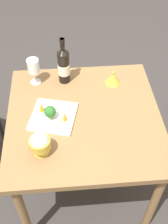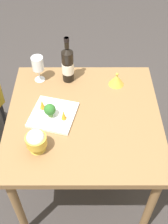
{
  "view_description": "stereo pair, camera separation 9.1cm",
  "coord_description": "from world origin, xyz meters",
  "px_view_note": "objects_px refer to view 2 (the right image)",
  "views": [
    {
      "loc": [
        0.09,
        1.1,
        1.97
      ],
      "look_at": [
        0.0,
        0.0,
        0.78
      ],
      "focal_mm": 45.23,
      "sensor_mm": 36.0,
      "label": 1
    },
    {
      "loc": [
        0.0,
        1.11,
        1.97
      ],
      "look_at": [
        0.0,
        0.0,
        0.78
      ],
      "focal_mm": 45.23,
      "sensor_mm": 36.0,
      "label": 2
    }
  ],
  "objects_px": {
    "wine_glass": "(38,64)",
    "carrot_garnish_right": "(42,104)",
    "rice_bowl": "(36,140)",
    "rice_bowl_lid": "(117,80)",
    "serving_plate": "(53,115)",
    "broccoli_floret": "(50,110)",
    "wine_bottle": "(68,64)",
    "carrot_garnish_left": "(64,115)"
  },
  "relations": [
    {
      "from": "serving_plate",
      "to": "carrot_garnish_left",
      "type": "distance_m",
      "value": 0.09
    },
    {
      "from": "rice_bowl_lid",
      "to": "rice_bowl",
      "type": "bearing_deg",
      "value": 48.53
    },
    {
      "from": "wine_glass",
      "to": "broccoli_floret",
      "type": "xyz_separation_m",
      "value": [
        -0.1,
        0.34,
        -0.06
      ]
    },
    {
      "from": "wine_bottle",
      "to": "carrot_garnish_left",
      "type": "bearing_deg",
      "value": 88.04
    },
    {
      "from": "serving_plate",
      "to": "broccoli_floret",
      "type": "relative_size",
      "value": 3.55
    },
    {
      "from": "rice_bowl",
      "to": "rice_bowl_lid",
      "type": "xyz_separation_m",
      "value": [
        -0.45,
        -0.51,
        -0.04
      ]
    },
    {
      "from": "rice_bowl_lid",
      "to": "carrot_garnish_left",
      "type": "xyz_separation_m",
      "value": [
        0.33,
        0.32,
        0.01
      ]
    },
    {
      "from": "rice_bowl",
      "to": "carrot_garnish_left",
      "type": "bearing_deg",
      "value": -123.1
    },
    {
      "from": "broccoli_floret",
      "to": "carrot_garnish_left",
      "type": "distance_m",
      "value": 0.08
    },
    {
      "from": "rice_bowl",
      "to": "serving_plate",
      "type": "distance_m",
      "value": 0.26
    },
    {
      "from": "broccoli_floret",
      "to": "carrot_garnish_right",
      "type": "bearing_deg",
      "value": -50.14
    },
    {
      "from": "wine_bottle",
      "to": "broccoli_floret",
      "type": "bearing_deg",
      "value": 74.95
    },
    {
      "from": "wine_glass",
      "to": "rice_bowl",
      "type": "xyz_separation_m",
      "value": [
        -0.05,
        0.56,
        -0.05
      ]
    },
    {
      "from": "wine_bottle",
      "to": "serving_plate",
      "type": "relative_size",
      "value": 1.05
    },
    {
      "from": "wine_glass",
      "to": "wine_bottle",
      "type": "bearing_deg",
      "value": -179.43
    },
    {
      "from": "broccoli_floret",
      "to": "carrot_garnish_left",
      "type": "relative_size",
      "value": 1.31
    },
    {
      "from": "serving_plate",
      "to": "rice_bowl_lid",
      "type": "bearing_deg",
      "value": -144.74
    },
    {
      "from": "rice_bowl",
      "to": "rice_bowl_lid",
      "type": "distance_m",
      "value": 0.69
    },
    {
      "from": "rice_bowl_lid",
      "to": "carrot_garnish_right",
      "type": "relative_size",
      "value": 1.56
    },
    {
      "from": "carrot_garnish_left",
      "to": "carrot_garnish_right",
      "type": "xyz_separation_m",
      "value": [
        0.13,
        -0.08,
        -0.0
      ]
    },
    {
      "from": "broccoli_floret",
      "to": "wine_glass",
      "type": "bearing_deg",
      "value": -73.75
    },
    {
      "from": "rice_bowl",
      "to": "rice_bowl_lid",
      "type": "bearing_deg",
      "value": -131.47
    },
    {
      "from": "wine_glass",
      "to": "broccoli_floret",
      "type": "relative_size",
      "value": 2.09
    },
    {
      "from": "carrot_garnish_right",
      "to": "serving_plate",
      "type": "bearing_deg",
      "value": 145.3
    },
    {
      "from": "rice_bowl_lid",
      "to": "broccoli_floret",
      "type": "height_order",
      "value": "broccoli_floret"
    },
    {
      "from": "wine_bottle",
      "to": "broccoli_floret",
      "type": "relative_size",
      "value": 3.71
    },
    {
      "from": "wine_bottle",
      "to": "serving_plate",
      "type": "height_order",
      "value": "wine_bottle"
    },
    {
      "from": "rice_bowl",
      "to": "rice_bowl_lid",
      "type": "height_order",
      "value": "rice_bowl"
    },
    {
      "from": "wine_bottle",
      "to": "carrot_garnish_right",
      "type": "height_order",
      "value": "wine_bottle"
    },
    {
      "from": "wine_glass",
      "to": "carrot_garnish_right",
      "type": "height_order",
      "value": "wine_glass"
    },
    {
      "from": "carrot_garnish_right",
      "to": "rice_bowl",
      "type": "bearing_deg",
      "value": 90.08
    },
    {
      "from": "rice_bowl_lid",
      "to": "carrot_garnish_left",
      "type": "bearing_deg",
      "value": 44.16
    },
    {
      "from": "serving_plate",
      "to": "carrot_garnish_right",
      "type": "height_order",
      "value": "carrot_garnish_right"
    },
    {
      "from": "wine_glass",
      "to": "rice_bowl_lid",
      "type": "distance_m",
      "value": 0.51
    },
    {
      "from": "wine_glass",
      "to": "broccoli_floret",
      "type": "distance_m",
      "value": 0.36
    },
    {
      "from": "carrot_garnish_right",
      "to": "rice_bowl_lid",
      "type": "bearing_deg",
      "value": -153.11
    },
    {
      "from": "serving_plate",
      "to": "broccoli_floret",
      "type": "height_order",
      "value": "broccoli_floret"
    },
    {
      "from": "carrot_garnish_left",
      "to": "rice_bowl_lid",
      "type": "bearing_deg",
      "value": -135.84
    },
    {
      "from": "wine_bottle",
      "to": "wine_glass",
      "type": "bearing_deg",
      "value": 0.57
    },
    {
      "from": "rice_bowl_lid",
      "to": "broccoli_floret",
      "type": "xyz_separation_m",
      "value": [
        0.4,
        0.29,
        0.03
      ]
    },
    {
      "from": "wine_bottle",
      "to": "carrot_garnish_right",
      "type": "bearing_deg",
      "value": 62.85
    },
    {
      "from": "wine_glass",
      "to": "rice_bowl_lid",
      "type": "height_order",
      "value": "wine_glass"
    }
  ]
}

